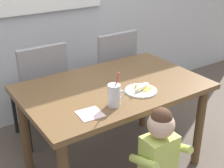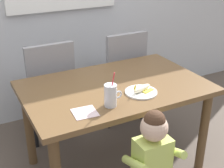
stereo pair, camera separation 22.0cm
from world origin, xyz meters
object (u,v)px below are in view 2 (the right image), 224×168
dining_table (115,97)px  toddler_standing (152,155)px  peeled_banana (142,88)px  snack_plate (141,92)px  paper_napkin (85,113)px  dining_chair_right (121,72)px  dining_chair_left (49,85)px  milk_cup (111,97)px

dining_table → toddler_standing: (-0.05, -0.58, -0.12)m
dining_table → peeled_banana: peeled_banana is taller
snack_plate → paper_napkin: size_ratio=1.53×
dining_chair_right → dining_chair_left: bearing=-1.5°
paper_napkin → peeled_banana: bearing=9.3°
dining_table → snack_plate: (0.10, -0.20, 0.11)m
dining_chair_right → peeled_banana: 0.93m
dining_table → dining_chair_right: (0.41, 0.65, -0.11)m
peeled_banana → paper_napkin: (-0.47, -0.08, -0.03)m
dining_table → milk_cup: (-0.18, -0.27, 0.17)m
peeled_banana → paper_napkin: 0.48m
dining_chair_right → toddler_standing: size_ratio=1.15×
dining_chair_left → snack_plate: (0.43, -0.87, 0.22)m
dining_chair_right → snack_plate: dining_chair_right is taller
dining_chair_right → paper_napkin: bearing=50.1°
peeled_banana → paper_napkin: bearing=-170.7°
snack_plate → paper_napkin: 0.47m
dining_table → dining_chair_left: size_ratio=1.42×
dining_chair_left → snack_plate: size_ratio=4.17×
dining_table → peeled_banana: size_ratio=7.80×
milk_cup → dining_chair_left: bearing=99.0°
dining_chair_left → toddler_standing: dining_chair_left is taller
snack_plate → dining_chair_left: bearing=116.0°
dining_table → dining_chair_left: dining_chair_left is taller
milk_cup → dining_table: bearing=56.7°
snack_plate → peeled_banana: (0.01, 0.00, 0.03)m
dining_chair_right → peeled_banana: bearing=70.5°
paper_napkin → snack_plate: bearing=9.1°
dining_chair_right → peeled_banana: dining_chair_right is taller
milk_cup → peeled_banana: bearing=13.7°
milk_cup → paper_napkin: bearing=-177.5°
dining_table → toddler_standing: toddler_standing is taller
snack_plate → dining_chair_right: bearing=70.1°
dining_chair_right → milk_cup: milk_cup is taller
dining_table → dining_chair_right: bearing=57.7°
peeled_banana → paper_napkin: peeled_banana is taller
dining_chair_left → dining_chair_right: 0.74m
dining_table → toddler_standing: size_ratio=1.63×
dining_chair_left → toddler_standing: (0.28, -1.26, -0.02)m
dining_chair_left → peeled_banana: (0.43, -0.87, 0.24)m
peeled_banana → dining_chair_right: bearing=70.5°
dining_chair_right → dining_table: bearing=57.7°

